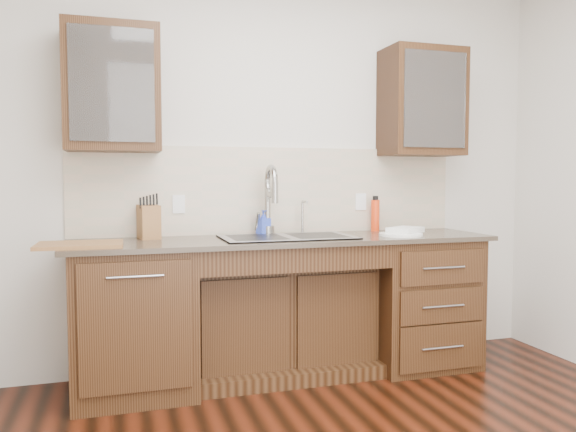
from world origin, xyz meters
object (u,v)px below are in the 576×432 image
object	(u,v)px
cutting_board	(80,245)
knife_block	(149,222)
plate	(401,235)
water_bottle	(375,216)
soap_bottle	(263,222)

from	to	relation	value
cutting_board	knife_block	bearing A→B (deg)	39.45
plate	water_bottle	bearing A→B (deg)	92.59
soap_bottle	water_bottle	distance (m)	0.84
water_bottle	plate	world-z (taller)	water_bottle
plate	cutting_board	bearing A→B (deg)	-179.80
soap_bottle	cutting_board	world-z (taller)	soap_bottle
plate	cutting_board	size ratio (longest dim) A/B	0.63
soap_bottle	knife_block	xyz separation A→B (m)	(-0.75, -0.01, 0.02)
plate	cutting_board	xyz separation A→B (m)	(-1.99, -0.01, 0.00)
plate	knife_block	bearing A→B (deg)	168.90
soap_bottle	knife_block	world-z (taller)	knife_block
plate	knife_block	size ratio (longest dim) A/B	1.36
plate	cutting_board	world-z (taller)	cutting_board
soap_bottle	plate	size ratio (longest dim) A/B	0.58
cutting_board	plate	bearing A→B (deg)	0.20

